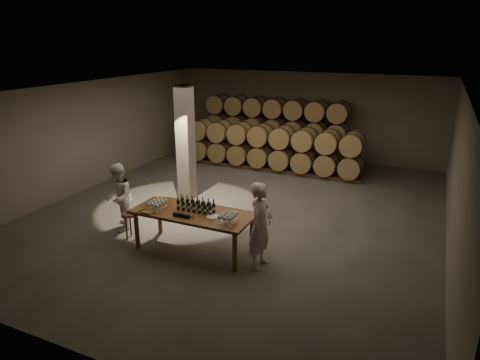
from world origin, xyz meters
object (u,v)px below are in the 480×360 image
at_px(plate, 213,217).
at_px(notebook_near, 148,212).
at_px(tasting_table, 193,216).
at_px(person_man, 261,226).
at_px(bottle_cluster, 196,206).
at_px(person_woman, 118,197).
at_px(stool, 130,218).

relative_size(plate, notebook_near, 1.14).
distance_m(tasting_table, notebook_near, 0.95).
relative_size(tasting_table, person_man, 1.46).
relative_size(bottle_cluster, notebook_near, 3.69).
height_order(tasting_table, person_woman, person_woman).
relative_size(tasting_table, stool, 4.20).
height_order(person_man, person_woman, person_man).
height_order(bottle_cluster, person_woman, person_woman).
relative_size(plate, person_man, 0.15).
xyz_separation_m(notebook_near, stool, (-0.77, 0.34, -0.41)).
xyz_separation_m(tasting_table, notebook_near, (-0.84, -0.44, 0.12)).
bearing_deg(person_man, tasting_table, 92.89).
bearing_deg(stool, bottle_cluster, 6.17).
height_order(tasting_table, notebook_near, notebook_near).
bearing_deg(person_woman, stool, 30.43).
distance_m(notebook_near, stool, 0.93).
xyz_separation_m(bottle_cluster, plate, (0.49, -0.15, -0.10)).
height_order(plate, notebook_near, notebook_near).
relative_size(bottle_cluster, person_man, 0.48).
height_order(notebook_near, person_woman, person_woman).
xyz_separation_m(bottle_cluster, stool, (-1.64, -0.18, -0.50)).
bearing_deg(person_man, notebook_near, 103.71).
bearing_deg(tasting_table, plate, -8.57).
bearing_deg(stool, person_man, 1.20).
relative_size(notebook_near, stool, 0.37).
height_order(tasting_table, bottle_cluster, bottle_cluster).
xyz_separation_m(plate, person_man, (1.04, 0.04, -0.02)).
height_order(plate, person_woman, person_woman).
bearing_deg(plate, bottle_cluster, 162.61).
bearing_deg(notebook_near, stool, 160.68).
relative_size(plate, person_woman, 0.16).
bearing_deg(tasting_table, person_woman, 174.93).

